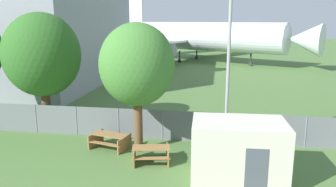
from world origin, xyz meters
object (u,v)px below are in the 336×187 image
at_px(portable_cabin, 238,152).
at_px(tree_far_right, 42,55).
at_px(airplane, 194,36).
at_px(picnic_bench_near_cabin, 151,153).
at_px(tree_near_hangar, 137,65).
at_px(picnic_bench_open_grass, 110,139).

distance_m(portable_cabin, tree_far_right, 12.51).
distance_m(airplane, tree_far_right, 36.47).
bearing_deg(tree_far_right, picnic_bench_near_cabin, -25.97).
xyz_separation_m(airplane, tree_near_hangar, (0.25, -38.14, 0.42)).
bearing_deg(airplane, picnic_bench_open_grass, -65.31).
height_order(picnic_bench_open_grass, tree_far_right, tree_far_right).
distance_m(airplane, picnic_bench_near_cabin, 39.63).
bearing_deg(tree_near_hangar, picnic_bench_near_cabin, -54.75).
xyz_separation_m(airplane, picnic_bench_near_cabin, (1.18, -39.46, -3.55)).
distance_m(airplane, picnic_bench_open_grass, 38.23).
relative_size(picnic_bench_near_cabin, tree_near_hangar, 0.31).
bearing_deg(tree_far_right, tree_near_hangar, -19.19).
relative_size(picnic_bench_open_grass, tree_near_hangar, 0.34).
xyz_separation_m(airplane, picnic_bench_open_grass, (-1.32, -38.04, -3.54)).
distance_m(picnic_bench_open_grass, tree_near_hangar, 4.26).
xyz_separation_m(picnic_bench_near_cabin, tree_near_hangar, (-0.93, 1.32, 3.97)).
height_order(airplane, tree_far_right, airplane).
height_order(portable_cabin, tree_far_right, tree_far_right).
relative_size(portable_cabin, picnic_bench_open_grass, 1.75).
height_order(picnic_bench_near_cabin, tree_near_hangar, tree_near_hangar).
xyz_separation_m(picnic_bench_near_cabin, picnic_bench_open_grass, (-2.51, 1.42, 0.01)).
distance_m(picnic_bench_near_cabin, tree_far_right, 8.97).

